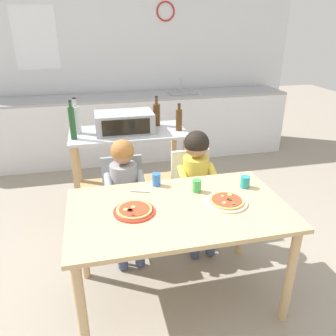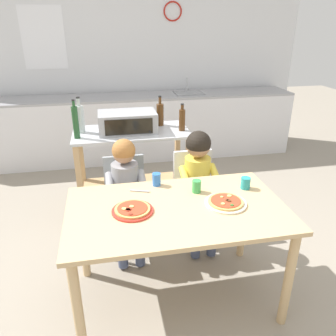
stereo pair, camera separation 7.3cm
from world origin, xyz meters
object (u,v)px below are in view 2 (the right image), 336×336
at_px(bottle_brown_beer, 76,122).
at_px(dining_chair_left, 126,197).
at_px(dining_chair_right, 195,190).
at_px(child_in_yellow_shirt, 199,175).
at_px(kitchen_island_cart, 133,160).
at_px(drinking_cup_teal, 245,183).
at_px(dining_table, 177,221).
at_px(drinking_cup_blue, 157,179).
at_px(serving_spoon, 140,191).
at_px(child_in_grey_shirt, 126,186).
at_px(bottle_tall_green_wine, 160,114).
at_px(pizza_plate_red_rimmed, 132,210).
at_px(toaster_oven, 127,122).
at_px(bottle_dark_olive_oil, 80,118).
at_px(bottle_squat_spirits, 182,119).
at_px(pizza_plate_cream, 226,202).
at_px(drinking_cup_green, 197,186).

height_order(bottle_brown_beer, dining_chair_left, bottle_brown_beer).
bearing_deg(dining_chair_right, child_in_yellow_shirt, -90.00).
bearing_deg(kitchen_island_cart, drinking_cup_teal, -55.66).
bearing_deg(drinking_cup_teal, dining_table, -162.72).
height_order(drinking_cup_blue, serving_spoon, drinking_cup_blue).
bearing_deg(dining_table, dining_chair_right, 65.70).
xyz_separation_m(dining_chair_left, drinking_cup_teal, (0.83, -0.54, 0.32)).
xyz_separation_m(child_in_grey_shirt, drinking_cup_blue, (0.21, -0.25, 0.15)).
height_order(bottle_tall_green_wine, serving_spoon, bottle_tall_green_wine).
bearing_deg(pizza_plate_red_rimmed, toaster_oven, 86.16).
distance_m(child_in_grey_shirt, serving_spoon, 0.35).
height_order(bottle_dark_olive_oil, bottle_squat_spirits, bottle_dark_olive_oil).
xyz_separation_m(bottle_brown_beer, serving_spoon, (0.45, -0.84, -0.29)).
height_order(dining_chair_left, child_in_yellow_shirt, child_in_yellow_shirt).
height_order(dining_table, pizza_plate_red_rimmed, pizza_plate_red_rimmed).
bearing_deg(serving_spoon, bottle_brown_beer, 118.40).
height_order(child_in_yellow_shirt, drinking_cup_teal, child_in_yellow_shirt).
distance_m(bottle_squat_spirits, drinking_cup_teal, 1.03).
xyz_separation_m(bottle_brown_beer, drinking_cup_blue, (0.59, -0.76, -0.25)).
distance_m(dining_chair_right, serving_spoon, 0.76).
relative_size(dining_chair_left, pizza_plate_red_rimmed, 3.06).
height_order(bottle_tall_green_wine, dining_chair_right, bottle_tall_green_wine).
bearing_deg(drinking_cup_blue, kitchen_island_cart, 96.36).
distance_m(drinking_cup_teal, serving_spoon, 0.76).
bearing_deg(drinking_cup_teal, serving_spoon, 172.74).
distance_m(bottle_squat_spirits, serving_spoon, 1.05).
xyz_separation_m(toaster_oven, child_in_grey_shirt, (-0.08, -0.62, -0.35)).
xyz_separation_m(kitchen_island_cart, pizza_plate_cream, (0.50, -1.23, 0.16)).
distance_m(dining_table, dining_chair_right, 0.81).
bearing_deg(bottle_squat_spirits, serving_spoon, -120.28).
distance_m(bottle_brown_beer, dining_table, 1.35).
bearing_deg(bottle_brown_beer, child_in_grey_shirt, -53.77).
height_order(bottle_squat_spirits, pizza_plate_red_rimmed, bottle_squat_spirits).
relative_size(bottle_brown_beer, serving_spoon, 2.47).
distance_m(bottle_brown_beer, dining_chair_left, 0.79).
distance_m(dining_table, serving_spoon, 0.35).
bearing_deg(bottle_tall_green_wine, pizza_plate_cream, -81.78).
bearing_deg(drinking_cup_teal, dining_chair_left, 146.79).
height_order(bottle_tall_green_wine, bottle_squat_spirits, bottle_tall_green_wine).
height_order(kitchen_island_cart, pizza_plate_cream, kitchen_island_cart).
relative_size(toaster_oven, drinking_cup_green, 5.93).
bearing_deg(pizza_plate_red_rimmed, dining_chair_right, 49.36).
height_order(kitchen_island_cart, bottle_dark_olive_oil, bottle_dark_olive_oil).
xyz_separation_m(bottle_squat_spirits, drinking_cup_green, (-0.12, -0.96, -0.21)).
distance_m(pizza_plate_red_rimmed, serving_spoon, 0.27).
bearing_deg(serving_spoon, child_in_grey_shirt, 103.17).
height_order(dining_table, drinking_cup_teal, drinking_cup_teal).
bearing_deg(pizza_plate_red_rimmed, dining_table, -1.21).
height_order(bottle_squat_spirits, child_in_grey_shirt, bottle_squat_spirits).
bearing_deg(bottle_dark_olive_oil, drinking_cup_blue, -58.88).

